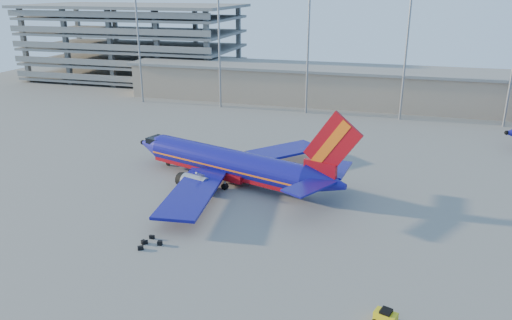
% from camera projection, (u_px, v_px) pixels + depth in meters
% --- Properties ---
extents(ground, '(220.00, 220.00, 0.00)m').
position_uv_depth(ground, '(278.00, 194.00, 67.15)').
color(ground, slate).
rests_on(ground, ground).
extents(terminal_building, '(122.00, 16.00, 8.50)m').
position_uv_depth(terminal_building, '(380.00, 87.00, 115.61)').
color(terminal_building, '#9E856D').
rests_on(terminal_building, ground).
extents(parking_garage, '(62.00, 32.00, 21.40)m').
position_uv_depth(parking_garage, '(134.00, 39.00, 146.73)').
color(parking_garage, slate).
rests_on(parking_garage, ground).
extents(light_mast_row, '(101.60, 1.60, 28.65)m').
position_uv_depth(light_mast_row, '(357.00, 32.00, 101.68)').
color(light_mast_row, gray).
rests_on(light_mast_row, ground).
extents(aircraft_main, '(36.08, 34.14, 12.60)m').
position_uv_depth(aircraft_main, '(232.00, 164.00, 70.47)').
color(aircraft_main, navy).
rests_on(aircraft_main, ground).
extents(baggage_tug, '(2.12, 1.66, 1.33)m').
position_uv_depth(baggage_tug, '(386.00, 316.00, 41.31)').
color(baggage_tug, gold).
rests_on(baggage_tug, ground).
extents(luggage_pile, '(2.45, 3.01, 0.49)m').
position_uv_depth(luggage_pile, '(148.00, 243.00, 54.12)').
color(luggage_pile, black).
rests_on(luggage_pile, ground).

